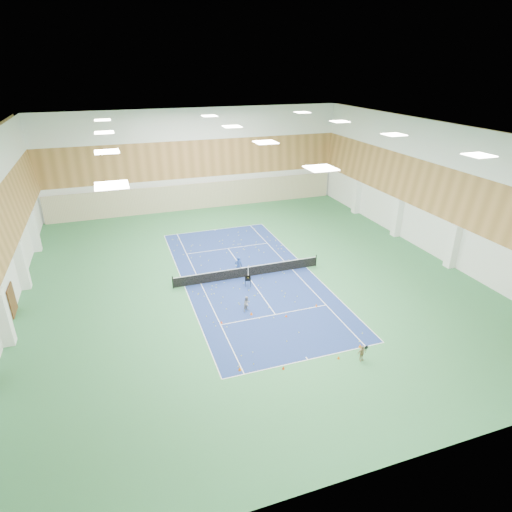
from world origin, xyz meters
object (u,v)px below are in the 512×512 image
Objects in this scene: coach at (239,266)px; child_court at (247,304)px; tennis_net at (248,271)px; child_apron at (362,353)px; ball_cart at (248,281)px.

child_court is at bearing 93.94° from coach.
tennis_net is 11.94× the size of child_apron.
coach reaches higher than child_court.
tennis_net is at bearing 152.44° from coach.
coach is 5.92m from child_court.
coach is at bearing 52.02° from child_court.
coach is at bearing 107.55° from ball_cart.
coach is at bearing 100.09° from child_apron.
child_court is 1.38× the size of ball_cart.
ball_cart is (1.23, 3.58, -0.16)m from child_court.
coach is at bearing 137.51° from tennis_net.
tennis_net is 10.75× the size of child_court.
tennis_net is at bearing 44.10° from child_court.
tennis_net is 0.94m from coach.
coach is 1.96× the size of ball_cart.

